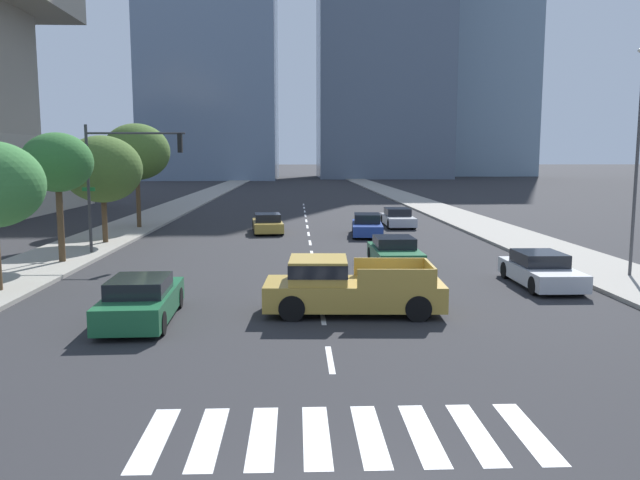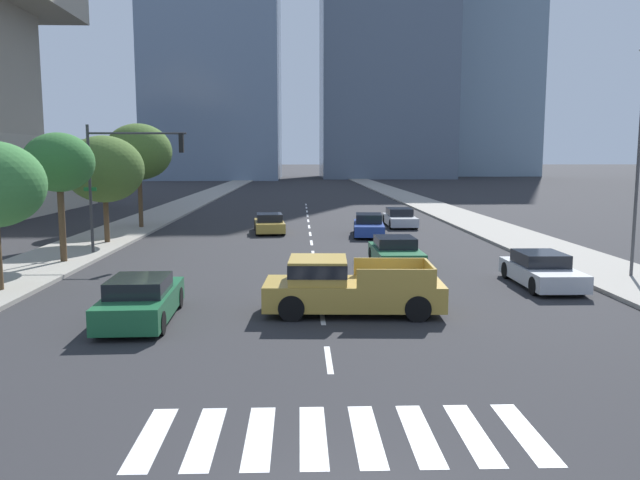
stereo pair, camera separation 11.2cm
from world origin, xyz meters
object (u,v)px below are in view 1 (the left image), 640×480
at_px(traffic_signal_far, 124,165).
at_px(street_tree_second, 57,163).
at_px(street_tree_third, 102,169).
at_px(sedan_silver_1, 541,270).
at_px(sedan_green_5, 395,253).
at_px(sedan_silver_4, 398,218).
at_px(sedan_blue_2, 367,226).
at_px(sedan_green_0, 141,301).
at_px(street_lamp_east, 638,148).
at_px(sedan_gold_3, 268,224).
at_px(street_tree_fourth, 137,152).
at_px(pickup_truck, 345,287).

relative_size(traffic_signal_far, street_tree_second, 1.08).
xyz_separation_m(street_tree_second, street_tree_third, (0.00, 6.24, -0.38)).
distance_m(sedan_silver_1, traffic_signal_far, 19.06).
relative_size(sedan_green_5, street_tree_third, 0.76).
bearing_deg(sedan_silver_1, sedan_silver_4, -173.97).
xyz_separation_m(sedan_blue_2, street_tree_third, (-14.41, -3.52, 3.43)).
xyz_separation_m(sedan_blue_2, traffic_signal_far, (-12.31, -7.11, 3.69)).
bearing_deg(street_tree_second, sedan_green_0, -59.40).
distance_m(sedan_blue_2, sedan_green_5, 10.76).
xyz_separation_m(sedan_green_5, street_lamp_east, (8.59, -3.13, 4.41)).
xyz_separation_m(sedan_silver_4, street_tree_second, (-17.06, -14.70, 3.84)).
bearing_deg(street_lamp_east, sedan_green_0, -161.94).
xyz_separation_m(sedan_gold_3, sedan_green_5, (5.97, -12.37, 0.03)).
relative_size(sedan_gold_3, sedan_silver_4, 0.93).
bearing_deg(sedan_green_5, sedan_green_0, -45.28).
distance_m(sedan_blue_2, street_lamp_east, 16.90).
distance_m(street_tree_third, street_tree_fourth, 7.38).
height_order(pickup_truck, traffic_signal_far, traffic_signal_far).
bearing_deg(street_tree_third, pickup_truck, -52.72).
bearing_deg(street_tree_second, sedan_blue_2, 34.13).
xyz_separation_m(sedan_green_0, sedan_green_5, (8.62, 8.74, -0.02)).
bearing_deg(street_tree_fourth, sedan_green_0, -76.12).
bearing_deg(pickup_truck, street_tree_fourth, -60.09).
distance_m(pickup_truck, sedan_green_5, 8.48).
xyz_separation_m(sedan_gold_3, traffic_signal_far, (-6.31, -8.72, 3.72)).
height_order(traffic_signal_far, street_lamp_east, street_lamp_east).
relative_size(sedan_green_0, sedan_green_5, 1.06).
xyz_separation_m(street_lamp_east, street_tree_second, (-22.97, 4.12, -0.60)).
bearing_deg(sedan_gold_3, sedan_green_5, -159.72).
distance_m(sedan_green_0, sedan_gold_3, 21.28).
relative_size(pickup_truck, street_tree_fourth, 0.81).
bearing_deg(sedan_green_0, street_lamp_east, -73.86).
xyz_separation_m(sedan_blue_2, street_lamp_east, (8.56, -13.89, 4.41)).
xyz_separation_m(sedan_green_0, street_tree_fourth, (-5.76, 23.29, 4.37)).
distance_m(sedan_gold_3, sedan_silver_4, 9.27).
relative_size(sedan_silver_4, street_tree_fourth, 0.71).
xyz_separation_m(sedan_green_0, street_tree_third, (-5.76, 15.98, 3.41)).
xyz_separation_m(sedan_silver_1, sedan_green_5, (-4.67, 4.25, 0.02)).
xyz_separation_m(pickup_truck, sedan_green_0, (-5.85, -0.73, -0.21)).
bearing_deg(street_tree_second, sedan_silver_1, -15.38).
height_order(sedan_green_0, sedan_green_5, sedan_green_0).
distance_m(sedan_silver_4, street_tree_fourth, 17.66).
distance_m(sedan_silver_4, street_lamp_east, 20.22).
bearing_deg(traffic_signal_far, sedan_green_0, -73.55).
distance_m(sedan_green_0, street_tree_second, 11.93).
bearing_deg(sedan_silver_1, traffic_signal_far, -114.62).
bearing_deg(street_tree_third, sedan_silver_4, 26.36).
height_order(sedan_green_5, street_tree_third, street_tree_third).
height_order(sedan_silver_1, street_tree_third, street_tree_third).
height_order(sedan_green_5, traffic_signal_far, traffic_signal_far).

